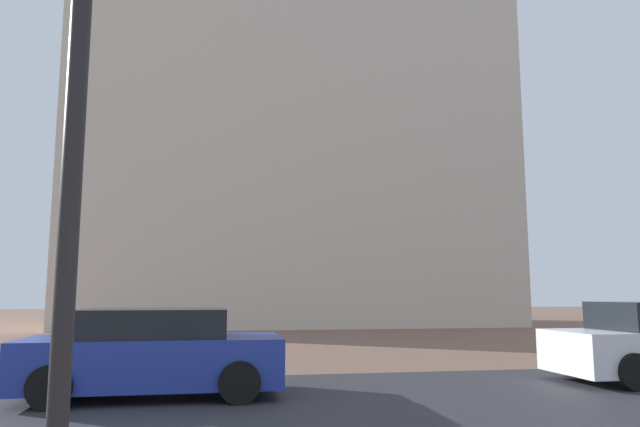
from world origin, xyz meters
TOP-DOWN VIEW (x-y plane):
  - ground_plane at (0.00, 10.00)m, footprint 120.00×120.00m
  - street_asphalt_strip at (0.00, 7.79)m, footprint 120.00×7.66m
  - landmark_building at (1.71, 31.86)m, footprint 22.88×11.13m
  - car_blue at (-3.12, 9.47)m, footprint 4.08×2.05m
  - traffic_light_pole at (-3.04, 2.89)m, footprint 0.28×0.34m

SIDE VIEW (x-z plane):
  - ground_plane at x=0.00m, z-range 0.00..0.00m
  - street_asphalt_strip at x=0.00m, z-range 0.00..0.00m
  - car_blue at x=-3.12m, z-range -0.02..1.38m
  - traffic_light_pole at x=-3.04m, z-range 0.91..5.45m
  - landmark_building at x=1.71m, z-range -8.29..30.97m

